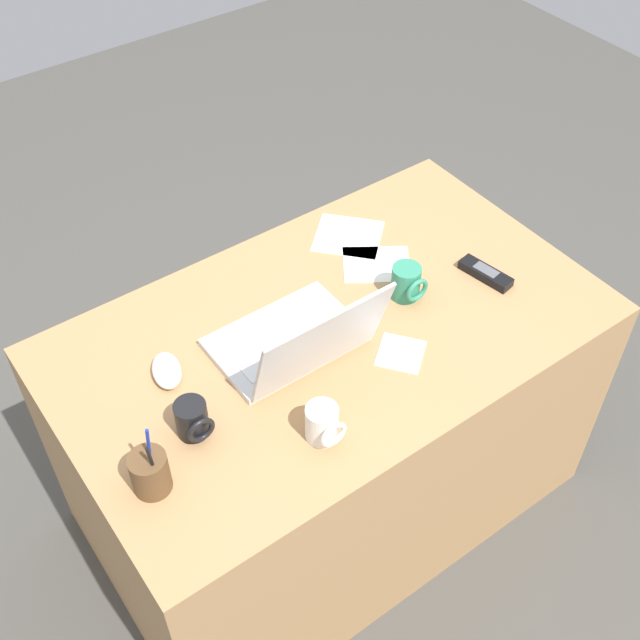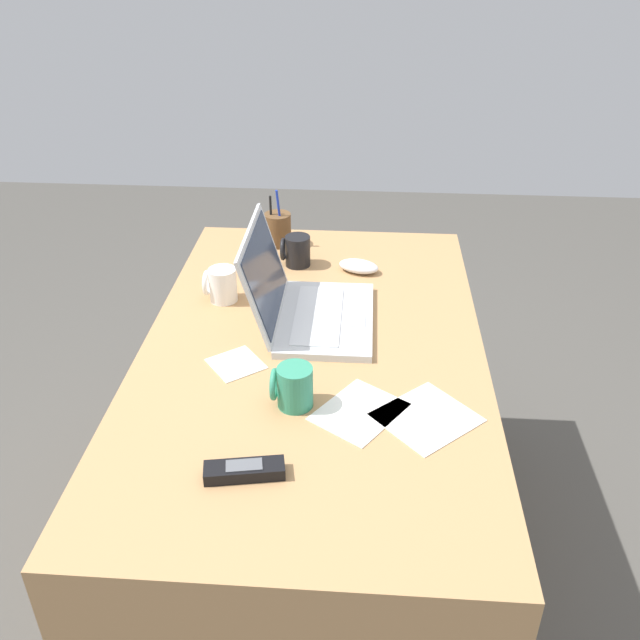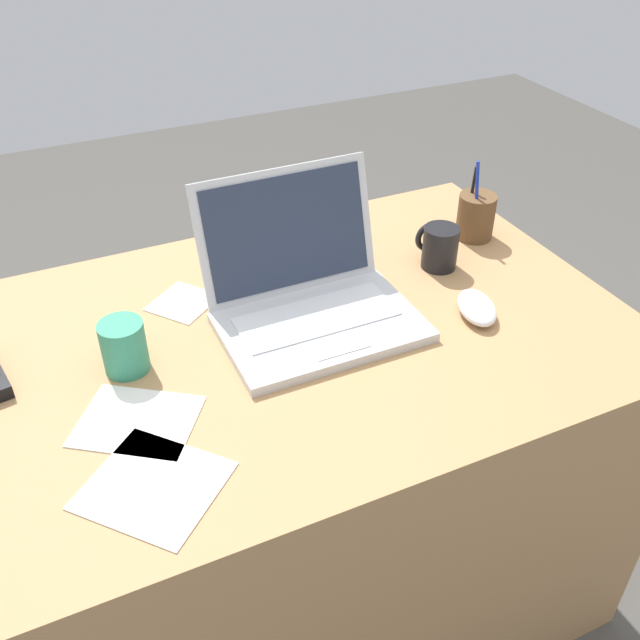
# 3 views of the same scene
# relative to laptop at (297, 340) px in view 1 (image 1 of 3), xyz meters

# --- Properties ---
(ground_plane) EXTENTS (6.00, 6.00, 0.00)m
(ground_plane) POSITION_rel_laptop_xyz_m (-0.11, -0.02, -0.79)
(ground_plane) COLOR #4C4944
(desk) EXTENTS (1.33, 0.79, 0.74)m
(desk) POSITION_rel_laptop_xyz_m (-0.11, -0.02, -0.42)
(desk) COLOR tan
(desk) RESTS_ON ground
(laptop) EXTENTS (0.35, 0.30, 0.24)m
(laptop) POSITION_rel_laptop_xyz_m (0.00, 0.00, 0.00)
(laptop) COLOR silver
(laptop) RESTS_ON desk
(computer_mouse) EXTENTS (0.10, 0.13, 0.03)m
(computer_mouse) POSITION_rel_laptop_xyz_m (0.28, -0.12, -0.03)
(computer_mouse) COLOR white
(computer_mouse) RESTS_ON desk
(coffee_mug_white) EXTENTS (0.07, 0.09, 0.09)m
(coffee_mug_white) POSITION_rel_laptop_xyz_m (-0.33, -0.00, -0.00)
(coffee_mug_white) COLOR #338C6B
(coffee_mug_white) RESTS_ON desk
(coffee_mug_tall) EXTENTS (0.07, 0.08, 0.09)m
(coffee_mug_tall) POSITION_rel_laptop_xyz_m (0.31, 0.05, -0.01)
(coffee_mug_tall) COLOR black
(coffee_mug_tall) RESTS_ON desk
(coffee_mug_spare) EXTENTS (0.07, 0.08, 0.09)m
(coffee_mug_spare) POSITION_rel_laptop_xyz_m (0.09, 0.22, -0.00)
(coffee_mug_spare) COLOR white
(coffee_mug_spare) RESTS_ON desk
(cordless_phone) EXTENTS (0.07, 0.15, 0.03)m
(cordless_phone) POSITION_rel_laptop_xyz_m (-0.54, 0.06, -0.04)
(cordless_phone) COLOR black
(cordless_phone) RESTS_ON desk
(pen_holder) EXTENTS (0.08, 0.08, 0.18)m
(pen_holder) POSITION_rel_laptop_xyz_m (0.44, 0.12, 0.00)
(pen_holder) COLOR brown
(pen_holder) RESTS_ON desk
(paper_note_near_laptop) EXTENTS (0.24, 0.24, 0.00)m
(paper_note_near_laptop) POSITION_rel_laptop_xyz_m (-0.36, -0.27, -0.05)
(paper_note_near_laptop) COLOR white
(paper_note_near_laptop) RESTS_ON desk
(paper_note_left) EXTENTS (0.22, 0.21, 0.00)m
(paper_note_left) POSITION_rel_laptop_xyz_m (-0.35, -0.14, -0.05)
(paper_note_left) COLOR white
(paper_note_left) RESTS_ON desk
(paper_note_right) EXTENTS (0.15, 0.15, 0.00)m
(paper_note_right) POSITION_rel_laptop_xyz_m (-0.20, 0.14, -0.05)
(paper_note_right) COLOR white
(paper_note_right) RESTS_ON desk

